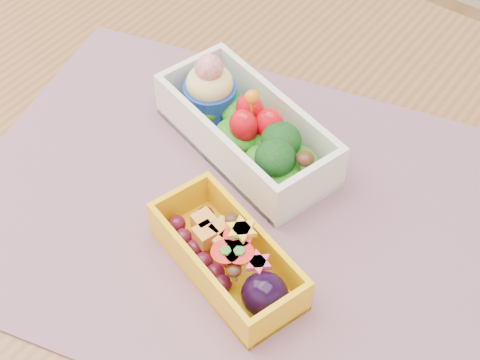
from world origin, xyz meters
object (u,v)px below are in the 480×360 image
Objects in this scene: table at (270,284)px; placemat at (230,206)px; bento_yellow at (229,257)px; bento_white at (246,128)px.

table is 0.11m from placemat.
bento_yellow is at bearing -91.22° from table.
table is 2.39× the size of placemat.
bento_white reaches higher than table.
table is 7.38× the size of bento_yellow.
placemat is 3.08× the size of bento_yellow.
placemat is at bearing 143.58° from bento_yellow.
placemat is (-0.05, -0.01, 0.10)m from table.
bento_yellow is at bearing -53.94° from placemat.
bento_white is at bearing 140.55° from table.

